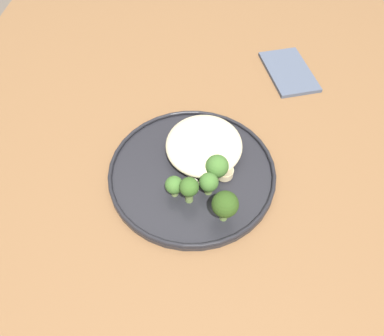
% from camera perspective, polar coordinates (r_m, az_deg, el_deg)
% --- Properties ---
extents(ground, '(6.00, 6.00, 0.00)m').
position_cam_1_polar(ground, '(1.32, -1.90, -20.67)').
color(ground, '#665B51').
extents(wooden_dining_table, '(1.40, 1.00, 0.74)m').
position_cam_1_polar(wooden_dining_table, '(0.72, -3.31, -5.66)').
color(wooden_dining_table, brown).
rests_on(wooden_dining_table, ground).
extents(dinner_plate, '(0.29, 0.29, 0.02)m').
position_cam_1_polar(dinner_plate, '(0.65, 0.00, -0.61)').
color(dinner_plate, '#232328').
rests_on(dinner_plate, wooden_dining_table).
extents(noodle_bed, '(0.14, 0.14, 0.04)m').
position_cam_1_polar(noodle_bed, '(0.66, 1.84, 3.57)').
color(noodle_bed, beige).
rests_on(noodle_bed, dinner_plate).
extents(seared_scallop_center_golden, '(0.03, 0.03, 0.01)m').
position_cam_1_polar(seared_scallop_center_golden, '(0.68, 0.92, 4.79)').
color(seared_scallop_center_golden, '#DBB77A').
rests_on(seared_scallop_center_golden, dinner_plate).
extents(seared_scallop_tilted_round, '(0.03, 0.03, 0.02)m').
position_cam_1_polar(seared_scallop_tilted_round, '(0.67, 2.05, 3.44)').
color(seared_scallop_tilted_round, '#DBB77A').
rests_on(seared_scallop_tilted_round, dinner_plate).
extents(seared_scallop_tiny_bay, '(0.03, 0.03, 0.01)m').
position_cam_1_polar(seared_scallop_tiny_bay, '(0.66, 0.86, 1.88)').
color(seared_scallop_tiny_bay, '#E5C689').
rests_on(seared_scallop_tiny_bay, dinner_plate).
extents(seared_scallop_large_seared, '(0.03, 0.03, 0.02)m').
position_cam_1_polar(seared_scallop_large_seared, '(0.63, 4.99, -0.62)').
color(seared_scallop_large_seared, beige).
rests_on(seared_scallop_large_seared, dinner_plate).
extents(seared_scallop_half_hidden, '(0.02, 0.02, 0.01)m').
position_cam_1_polar(seared_scallop_half_hidden, '(0.69, -1.19, 4.99)').
color(seared_scallop_half_hidden, '#E5C689').
rests_on(seared_scallop_half_hidden, dinner_plate).
extents(seared_scallop_left_edge, '(0.03, 0.03, 0.02)m').
position_cam_1_polar(seared_scallop_left_edge, '(0.70, 0.84, 6.41)').
color(seared_scallop_left_edge, beige).
rests_on(seared_scallop_left_edge, dinner_plate).
extents(seared_scallop_rear_pale, '(0.03, 0.03, 0.02)m').
position_cam_1_polar(seared_scallop_rear_pale, '(0.66, 6.09, 2.43)').
color(seared_scallop_rear_pale, '#E5C689').
rests_on(seared_scallop_rear_pale, dinner_plate).
extents(broccoli_floret_small_sprig, '(0.03, 0.03, 0.05)m').
position_cam_1_polar(broccoli_floret_small_sprig, '(0.59, -0.45, -3.09)').
color(broccoli_floret_small_sprig, '#7A994C').
rests_on(broccoli_floret_small_sprig, dinner_plate).
extents(broccoli_floret_right_tilted, '(0.04, 0.04, 0.06)m').
position_cam_1_polar(broccoli_floret_right_tilted, '(0.56, 5.07, -5.62)').
color(broccoli_floret_right_tilted, '#7A994C').
rests_on(broccoli_floret_right_tilted, dinner_plate).
extents(broccoli_floret_tall_stalk, '(0.03, 0.03, 0.04)m').
position_cam_1_polar(broccoli_floret_tall_stalk, '(0.60, -2.75, -2.67)').
color(broccoli_floret_tall_stalk, '#89A356').
rests_on(broccoli_floret_tall_stalk, dinner_plate).
extents(broccoli_floret_near_rim, '(0.03, 0.03, 0.04)m').
position_cam_1_polar(broccoli_floret_near_rim, '(0.60, 2.58, -2.27)').
color(broccoli_floret_near_rim, '#7A994C').
rests_on(broccoli_floret_near_rim, dinner_plate).
extents(broccoli_floret_split_head, '(0.04, 0.04, 0.05)m').
position_cam_1_polar(broccoli_floret_split_head, '(0.62, 3.86, 0.22)').
color(broccoli_floret_split_head, '#89A356').
rests_on(broccoli_floret_split_head, dinner_plate).
extents(onion_sliver_pale_crescent, '(0.04, 0.04, 0.00)m').
position_cam_1_polar(onion_sliver_pale_crescent, '(0.63, 0.85, -2.17)').
color(onion_sliver_pale_crescent, silver).
rests_on(onion_sliver_pale_crescent, dinner_plate).
extents(onion_sliver_long_sliver, '(0.01, 0.05, 0.00)m').
position_cam_1_polar(onion_sliver_long_sliver, '(0.62, -1.07, -3.12)').
color(onion_sliver_long_sliver, silver).
rests_on(onion_sliver_long_sliver, dinner_plate).
extents(folded_napkin, '(0.17, 0.13, 0.01)m').
position_cam_1_polar(folded_napkin, '(0.87, 14.57, 14.08)').
color(folded_napkin, '#4C566B').
rests_on(folded_napkin, wooden_dining_table).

